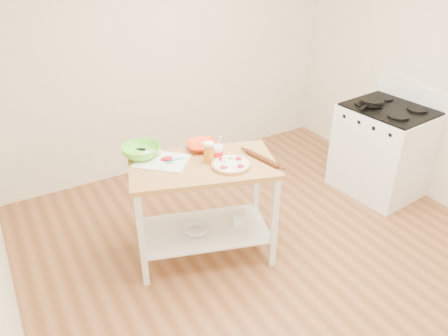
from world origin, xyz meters
TOP-DOWN VIEW (x-y plane):
  - room_shell at (0.00, 0.00)m, footprint 4.04×4.54m
  - prep_island at (-0.48, 0.56)m, footprint 1.28×0.94m
  - gas_stove at (1.64, 0.58)m, footprint 0.78×0.89m
  - skillet at (1.51, 0.71)m, footprint 0.37×0.24m
  - pizza at (-0.30, 0.41)m, footprint 0.31×0.31m
  - cutting_board at (-0.74, 0.75)m, footprint 0.50×0.49m
  - spatula at (-0.66, 0.69)m, footprint 0.16×0.05m
  - knife at (-0.79, 0.98)m, footprint 0.24×0.17m
  - orange_bowl at (-0.37, 0.78)m, footprint 0.31×0.31m
  - green_bowl at (-0.85, 0.91)m, footprint 0.32×0.32m
  - beer_pint at (-0.42, 0.56)m, footprint 0.08×0.08m
  - yogurt_tub at (-0.34, 0.57)m, footprint 0.09×0.09m
  - rolling_pin at (-0.05, 0.37)m, footprint 0.11×0.35m
  - shelf_glass_bowl at (-0.57, 0.55)m, footprint 0.27×0.27m
  - shelf_bin at (-0.18, 0.49)m, footprint 0.14×0.14m

SIDE VIEW (x-z plane):
  - shelf_glass_bowl at x=-0.57m, z-range 0.26..0.33m
  - shelf_bin at x=-0.18m, z-range 0.26..0.37m
  - gas_stove at x=1.64m, z-range -0.08..1.03m
  - prep_island at x=-0.48m, z-range 0.20..1.10m
  - cutting_board at x=-0.74m, z-range 0.89..0.93m
  - pizza at x=-0.30m, z-range 0.89..0.94m
  - spatula at x=-0.66m, z-range 0.91..0.92m
  - knife at x=-0.79m, z-range 0.91..0.92m
  - rolling_pin at x=-0.05m, z-range 0.90..0.94m
  - orange_bowl at x=-0.37m, z-range 0.90..0.96m
  - green_bowl at x=-0.85m, z-range 0.90..1.00m
  - yogurt_tub at x=-0.34m, z-range 0.86..1.06m
  - skillet at x=1.51m, z-range 0.96..0.99m
  - beer_pint at x=-0.42m, z-range 0.90..1.07m
  - room_shell at x=0.00m, z-range -0.02..2.72m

